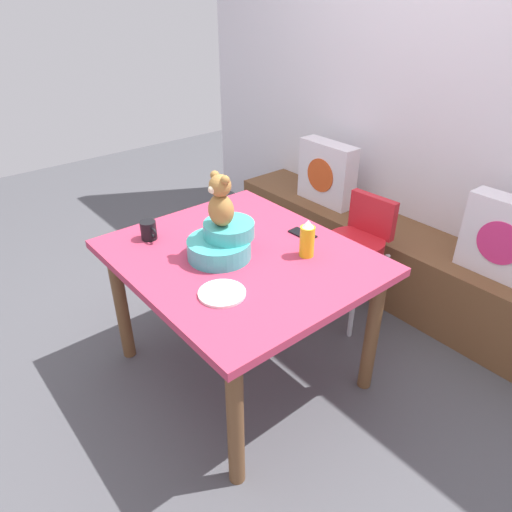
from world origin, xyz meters
name	(u,v)px	position (x,y,z in m)	size (l,w,h in m)	color
ground_plane	(242,368)	(0.00, 0.00, 0.00)	(8.00, 8.00, 0.00)	#4C4C51
back_wall	(441,90)	(0.00, 1.54, 1.30)	(4.40, 0.10, 2.60)	silver
window_bench	(388,259)	(0.00, 1.27, 0.23)	(2.60, 0.44, 0.46)	brown
pillow_floral_left	(327,173)	(-0.59, 1.25, 0.68)	(0.44, 0.15, 0.44)	silver
pillow_floral_right	(506,239)	(0.70, 1.25, 0.68)	(0.44, 0.15, 0.44)	silver
dining_table	(240,271)	(0.00, 0.00, 0.64)	(1.20, 1.03, 0.74)	#B73351
highchair	(357,244)	(0.05, 0.83, 0.52)	(0.34, 0.46, 0.79)	red
infant_seat_teal	(222,242)	(-0.04, -0.07, 0.81)	(0.30, 0.33, 0.16)	#3FADAB
teddy_bear	(221,201)	(-0.04, -0.07, 1.02)	(0.13, 0.12, 0.25)	#A3733A
ketchup_bottle	(307,239)	(0.21, 0.23, 0.83)	(0.07, 0.07, 0.18)	gold
coffee_mug	(149,230)	(-0.41, -0.26, 0.79)	(0.12, 0.08, 0.09)	black
dinner_plate_near	(222,293)	(0.22, -0.26, 0.75)	(0.20, 0.20, 0.01)	white
cell_phone	(303,234)	(0.05, 0.37, 0.74)	(0.07, 0.14, 0.01)	black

